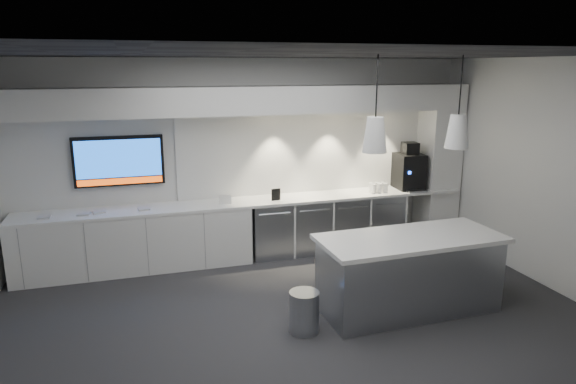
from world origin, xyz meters
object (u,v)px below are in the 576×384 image
object	(u,v)px
coffee_machine	(409,170)
bin	(304,312)
island	(409,273)
wall_tv	(119,161)

from	to	relation	value
coffee_machine	bin	bearing A→B (deg)	-133.00
bin	island	bearing A→B (deg)	6.17
island	wall_tv	bearing A→B (deg)	140.42
wall_tv	bin	distance (m)	3.56
island	bin	size ratio (longest dim) A/B	4.71
wall_tv	bin	xyz separation A→B (m)	(1.89, -2.70, -1.32)
island	bin	distance (m)	1.40
wall_tv	coffee_machine	size ratio (longest dim) A/B	1.63
island	coffee_machine	distance (m)	2.74
bin	coffee_machine	distance (m)	3.75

